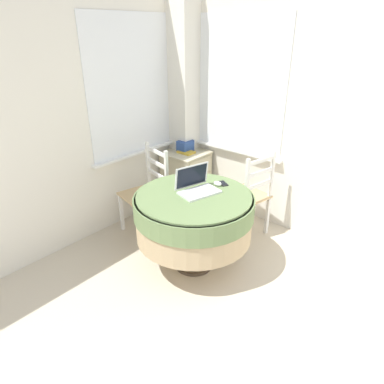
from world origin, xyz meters
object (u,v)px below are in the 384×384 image
Objects in this scene: laptop at (197,186)px; cell_phone at (223,183)px; dining_chair_near_back_window at (147,193)px; storage_box at (185,146)px; round_dining_table at (194,213)px; book_on_cabinet at (186,152)px; dining_chair_near_right_window at (248,196)px; corner_cabinet at (186,178)px; computer_mouse at (218,184)px.

laptop reaches higher than cell_phone.
storage_box is (0.80, 0.16, 0.30)m from dining_chair_near_back_window.
book_on_cabinet is (0.91, 0.90, 0.13)m from round_dining_table.
dining_chair_near_back_window and dining_chair_near_right_window have the same top height.
book_on_cabinet is (-0.02, -0.02, 0.35)m from corner_cabinet.
round_dining_table is 1.37m from storage_box.
dining_chair_near_back_window is 4.95× the size of book_on_cabinet.
laptop is 1.22m from book_on_cabinet.
laptop is 4.84× the size of computer_mouse.
computer_mouse reaches higher than round_dining_table.
dining_chair_near_right_window is at bearing -53.18° from dining_chair_near_back_window.
computer_mouse is at bearing -124.07° from storage_box.
laptop is 2.19× the size of storage_box.
laptop is 0.81m from dining_chair_near_right_window.
cell_phone is at bearing -14.16° from computer_mouse.
storage_box is at bearing 11.27° from dining_chair_near_back_window.
cell_phone is 1.11m from book_on_cabinet.
dining_chair_near_right_window is 1.07m from storage_box.
dining_chair_near_back_window is at bearing 83.08° from laptop.
dining_chair_near_right_window reaches higher than cell_phone.
round_dining_table is at bearing -135.21° from storage_box.
laptop is 0.57× the size of corner_cabinet.
dining_chair_near_back_window reaches higher than book_on_cabinet.
laptop is 3.07× the size of cell_phone.
book_on_cabinet is at bearing -131.90° from corner_cabinet.
dining_chair_near_right_window is (0.45, -0.01, -0.29)m from cell_phone.
round_dining_table is at bearing 170.98° from cell_phone.
dining_chair_near_back_window is at bearing -168.73° from storage_box.
storage_box is at bearing 44.79° from round_dining_table.
dining_chair_near_back_window is 1.07m from dining_chair_near_right_window.
dining_chair_near_right_window is at bearing -96.61° from book_on_cabinet.
laptop is at bearing -134.03° from corner_cabinet.
cell_phone is at bearing -120.41° from book_on_cabinet.
dining_chair_near_right_window is (0.64, -0.86, 0.00)m from dining_chair_near_back_window.
round_dining_table is 1.33m from corner_cabinet.
dining_chair_near_right_window reaches higher than computer_mouse.
round_dining_table is 1.12× the size of dining_chair_near_back_window.
book_on_cabinet is (0.62, 0.94, -0.07)m from computer_mouse.
storage_box is at bearing 81.17° from dining_chair_near_right_window.
dining_chair_near_back_window is at bearing 98.73° from computer_mouse.
computer_mouse reaches higher than corner_cabinet.
cell_phone is at bearing -120.74° from corner_cabinet.
dining_chair_near_back_window is 0.87m from storage_box.
book_on_cabinet is (0.75, 0.10, 0.24)m from dining_chair_near_back_window.
book_on_cabinet reaches higher than corner_cabinet.
laptop is at bearing 164.24° from cell_phone.
cell_phone is at bearing -9.02° from round_dining_table.
round_dining_table is at bearing -159.91° from laptop.
laptop is at bearing 20.09° from round_dining_table.
round_dining_table is at bearing 175.48° from dining_chair_near_right_window.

